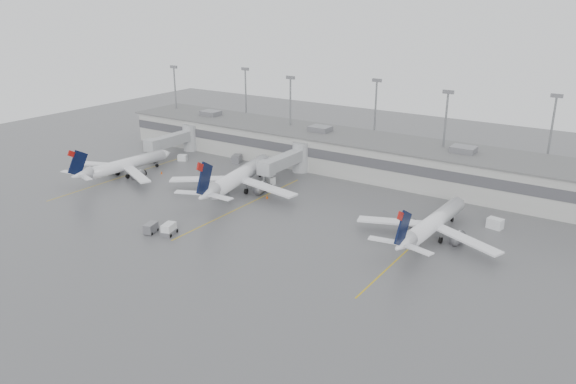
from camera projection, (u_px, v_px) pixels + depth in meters
The scene contains 18 objects.
ground at pixel (237, 277), 83.28m from camera, with size 260.00×260.00×0.00m, color #535356.
terminal at pixel (396, 160), 127.51m from camera, with size 152.00×17.00×9.45m.
light_masts at pixel (408, 121), 129.45m from camera, with size 142.40×8.00×20.60m.
jet_bridge_left at pixel (179, 139), 146.89m from camera, with size 4.00×17.20×7.00m.
jet_bridge_right at pixel (291, 160), 128.65m from camera, with size 4.00×17.20×7.00m.
stand_markings at pixel (319, 225), 102.16m from camera, with size 105.25×40.00×0.01m.
jet_far_left at pixel (123, 165), 128.60m from camera, with size 24.60×27.67×8.95m.
jet_mid_left at pixel (237, 177), 118.26m from camera, with size 28.74×32.53×10.63m.
jet_mid_right at pixel (432, 224), 95.16m from camera, with size 25.62×28.76×9.30m.
baggage_tug at pixel (169, 230), 97.78m from camera, with size 2.73×3.54×2.02m.
baggage_cart at pixel (151, 228), 98.46m from camera, with size 2.23×3.06×1.77m.
gse_uld_a at pixel (182, 158), 141.59m from camera, with size 2.16×1.44×1.53m, color silver.
gse_uld_b at pixel (269, 180), 123.98m from camera, with size 2.40×1.60×1.70m, color silver.
gse_uld_c at pixel (495, 223), 100.34m from camera, with size 2.64×1.76×1.87m, color silver.
gse_loader at pixel (237, 159), 139.96m from camera, with size 1.91×3.06×1.91m, color slate.
cone_a at pixel (161, 172), 131.21m from camera, with size 0.45×0.45×0.71m, color #DD4F04.
cone_b at pixel (267, 197), 115.33m from camera, with size 0.45×0.45×0.72m, color #DD4F04.
cone_c at pixel (442, 228), 99.80m from camera, with size 0.44×0.44×0.70m, color #DD4F04.
Camera 1 is at (47.36, -57.89, 39.46)m, focal length 35.00 mm.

